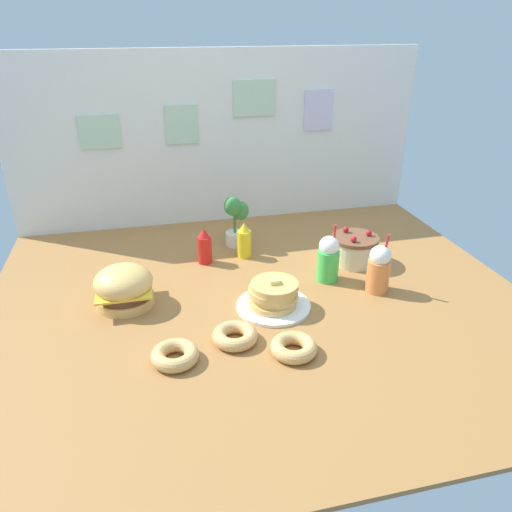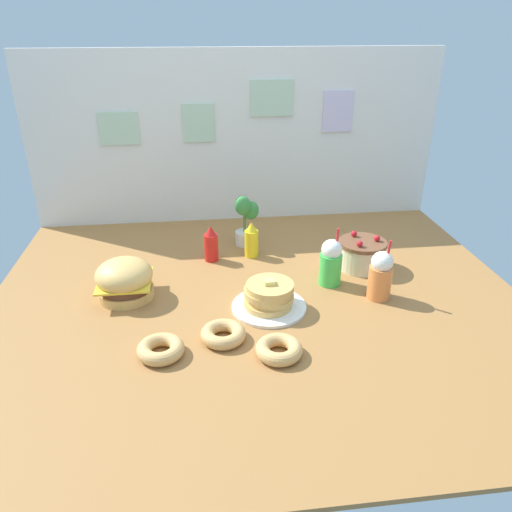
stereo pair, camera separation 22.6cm
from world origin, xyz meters
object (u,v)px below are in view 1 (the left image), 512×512
at_px(donut_chocolate, 235,335).
at_px(ketchup_bottle, 205,247).
at_px(mustard_bottle, 244,241).
at_px(burger, 124,287).
at_px(donut_vanilla, 294,347).
at_px(pancake_stack, 273,297).
at_px(layer_cake, 354,249).
at_px(donut_pink_glaze, 175,355).
at_px(orange_float_cup, 379,269).
at_px(potted_plant, 235,219).
at_px(cream_soda_cup, 328,259).

bearing_deg(donut_chocolate, ketchup_bottle, 91.33).
bearing_deg(mustard_bottle, burger, -150.34).
relative_size(mustard_bottle, donut_vanilla, 1.08).
bearing_deg(burger, pancake_stack, -15.63).
distance_m(ketchup_bottle, donut_vanilla, 0.88).
relative_size(layer_cake, ketchup_bottle, 1.25).
relative_size(mustard_bottle, donut_chocolate, 1.08).
distance_m(pancake_stack, layer_cake, 0.62).
distance_m(mustard_bottle, donut_pink_glaze, 0.93).
bearing_deg(donut_vanilla, ketchup_bottle, 104.62).
height_order(orange_float_cup, potted_plant, potted_plant).
xyz_separation_m(cream_soda_cup, donut_chocolate, (-0.54, -0.40, -0.09)).
distance_m(ketchup_bottle, mustard_bottle, 0.22).
height_order(pancake_stack, mustard_bottle, mustard_bottle).
relative_size(cream_soda_cup, donut_pink_glaze, 1.61).
xyz_separation_m(ketchup_bottle, orange_float_cup, (0.75, -0.48, 0.02)).
bearing_deg(orange_float_cup, cream_soda_cup, 140.90).
height_order(orange_float_cup, donut_vanilla, orange_float_cup).
xyz_separation_m(layer_cake, potted_plant, (-0.56, 0.35, 0.08)).
distance_m(layer_cake, mustard_bottle, 0.58).
bearing_deg(burger, orange_float_cup, -7.35).
distance_m(ketchup_bottle, donut_chocolate, 0.72).
bearing_deg(cream_soda_cup, orange_float_cup, -39.10).
xyz_separation_m(ketchup_bottle, mustard_bottle, (0.22, 0.02, 0.00)).
xyz_separation_m(pancake_stack, potted_plant, (-0.03, 0.69, 0.10)).
xyz_separation_m(layer_cake, mustard_bottle, (-0.54, 0.20, 0.02)).
relative_size(pancake_stack, potted_plant, 1.11).
bearing_deg(donut_chocolate, pancake_stack, 44.64).
height_order(layer_cake, donut_pink_glaze, layer_cake).
distance_m(ketchup_bottle, donut_pink_glaze, 0.83).
relative_size(layer_cake, cream_soda_cup, 0.83).
height_order(donut_chocolate, donut_vanilla, same).
xyz_separation_m(layer_cake, donut_vanilla, (-0.54, -0.67, -0.05)).
height_order(mustard_bottle, donut_pink_glaze, mustard_bottle).
bearing_deg(potted_plant, donut_vanilla, -88.77).
bearing_deg(orange_float_cup, ketchup_bottle, 147.31).
distance_m(burger, donut_chocolate, 0.58).
height_order(donut_chocolate, potted_plant, potted_plant).
relative_size(mustard_bottle, donut_pink_glaze, 1.08).
relative_size(layer_cake, donut_pink_glaze, 1.34).
height_order(mustard_bottle, potted_plant, potted_plant).
xyz_separation_m(donut_pink_glaze, potted_plant, (0.42, 0.97, 0.13)).
bearing_deg(ketchup_bottle, layer_cake, -13.06).
relative_size(burger, layer_cake, 1.06).
relative_size(burger, ketchup_bottle, 1.33).
height_order(pancake_stack, layer_cake, layer_cake).
xyz_separation_m(burger, potted_plant, (0.61, 0.51, 0.07)).
bearing_deg(donut_vanilla, potted_plant, 91.23).
bearing_deg(cream_soda_cup, mustard_bottle, 134.33).
bearing_deg(ketchup_bottle, donut_vanilla, -75.38).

